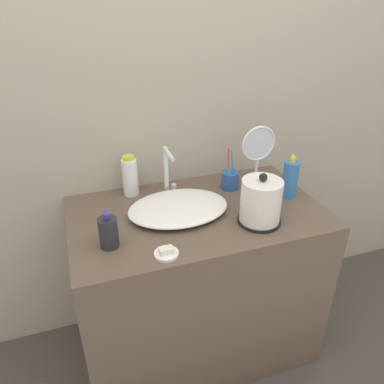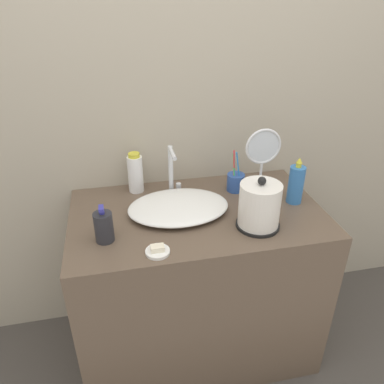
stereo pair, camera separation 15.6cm
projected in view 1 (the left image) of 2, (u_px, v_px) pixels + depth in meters
name	position (u px, v px, depth m)	size (l,w,h in m)	color
wall_back	(173.00, 79.00, 1.66)	(6.00, 0.04, 2.60)	#ADA38E
vanity_counter	(197.00, 282.00, 1.81)	(1.09, 0.64, 0.81)	brown
sink_basin	(178.00, 208.00, 1.60)	(0.43, 0.32, 0.05)	white
faucet	(168.00, 170.00, 1.69)	(0.06, 0.13, 0.23)	silver
electric_kettle	(261.00, 203.00, 1.50)	(0.18, 0.18, 0.22)	black
toothbrush_cup	(230.00, 180.00, 1.79)	(0.08, 0.08, 0.20)	#2D519E
lotion_bottle	(109.00, 232.00, 1.37)	(0.07, 0.07, 0.16)	#28282D
shampoo_bottle	(130.00, 176.00, 1.71)	(0.07, 0.07, 0.19)	white
mouthwash_bottle	(290.00, 179.00, 1.69)	(0.07, 0.07, 0.22)	#3370B7
soap_dish	(166.00, 253.00, 1.35)	(0.09, 0.09, 0.03)	white
vanity_mirror	(257.00, 158.00, 1.65)	(0.16, 0.11, 0.34)	silver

